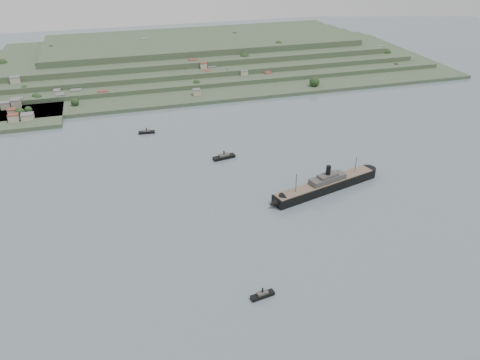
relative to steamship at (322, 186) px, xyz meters
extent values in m
plane|color=slate|center=(-70.61, -19.27, -4.55)|extent=(1400.00, 1400.00, 0.00)
cube|color=#32472F|center=(-70.61, 340.73, -2.55)|extent=(760.00, 260.00, 4.00)
cube|color=#32472F|center=(-50.61, 365.73, 1.95)|extent=(680.00, 220.00, 5.00)
cube|color=#32472F|center=(-35.61, 380.73, 7.45)|extent=(600.00, 200.00, 6.00)
cube|color=#32472F|center=(-20.61, 395.73, 13.95)|extent=(520.00, 180.00, 7.00)
cube|color=#32472F|center=(-5.61, 410.73, 21.45)|extent=(440.00, 160.00, 8.00)
cube|color=black|center=(2.31, 0.63, -1.03)|extent=(90.50, 35.29, 7.04)
cone|color=black|center=(-41.36, -11.20, -1.03)|extent=(14.80, 14.80, 12.06)
cylinder|color=black|center=(45.98, 12.45, -1.03)|extent=(12.06, 12.06, 7.04)
cube|color=brown|center=(2.31, 0.63, 2.79)|extent=(88.29, 33.79, 0.60)
cube|color=#44423F|center=(4.25, 1.15, 5.00)|extent=(31.48, 16.62, 4.02)
cube|color=#44423F|center=(4.25, 1.15, 7.72)|extent=(17.37, 11.00, 2.51)
cylinder|color=black|center=(4.25, 1.15, 11.54)|extent=(3.62, 3.62, 9.05)
cylinder|color=#463320|center=(-24.86, -6.73, 9.53)|extent=(0.50, 0.50, 16.09)
cylinder|color=#463320|center=(31.43, 8.51, 8.52)|extent=(0.50, 0.50, 14.08)
cube|color=black|center=(-80.29, -95.81, -3.45)|extent=(14.18, 5.91, 2.20)
cube|color=#44423F|center=(-80.29, -95.81, -1.80)|extent=(6.60, 3.93, 1.65)
cylinder|color=black|center=(-80.29, -95.81, 0.04)|extent=(0.92, 0.92, 3.21)
cube|color=black|center=(-116.10, 149.12, -3.51)|extent=(15.93, 5.54, 2.09)
cube|color=#44423F|center=(-116.10, 149.12, -1.94)|extent=(7.29, 4.01, 1.56)
cylinder|color=black|center=(-116.10, 149.12, -0.20)|extent=(0.87, 0.87, 3.04)
cube|color=black|center=(-57.81, 74.99, -3.24)|extent=(20.23, 8.84, 2.61)
cube|color=#44423F|center=(-57.81, 74.99, -1.29)|extent=(9.44, 5.85, 1.96)
cylinder|color=black|center=(-57.81, 74.99, 0.89)|extent=(1.09, 1.09, 3.81)
camera|label=1|loc=(-146.07, -277.60, 176.89)|focal=35.00mm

